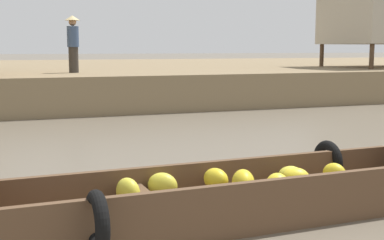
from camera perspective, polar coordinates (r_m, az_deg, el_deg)
ground_plane at (r=11.03m, az=-7.42°, el=-1.31°), size 300.00×300.00×0.00m
riverbank_strip at (r=23.44m, az=-14.31°, el=4.57°), size 160.00×20.00×1.01m
banana_boat at (r=5.39m, az=4.77°, el=-7.52°), size 5.77×1.81×0.93m
vendor_person at (r=15.90m, az=-12.77°, el=8.36°), size 0.44×0.44×1.66m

